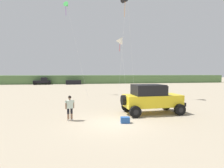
% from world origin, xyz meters
% --- Properties ---
extents(ground_plane, '(220.00, 220.00, 0.00)m').
position_xyz_m(ground_plane, '(0.00, 0.00, 0.00)').
color(ground_plane, tan).
extents(dune_ridge, '(90.00, 7.75, 2.52)m').
position_xyz_m(dune_ridge, '(0.43, 45.45, 1.26)').
color(dune_ridge, '#567A47').
rests_on(dune_ridge, ground_plane).
extents(jeep, '(4.90, 2.52, 2.26)m').
position_xyz_m(jeep, '(3.42, 2.19, 1.20)').
color(jeep, yellow).
rests_on(jeep, ground_plane).
extents(person_watching, '(0.60, 0.39, 1.67)m').
position_xyz_m(person_watching, '(-2.71, 1.16, 0.94)').
color(person_watching, '#8C664C').
rests_on(person_watching, ground_plane).
extents(cooler_box, '(0.59, 0.42, 0.38)m').
position_xyz_m(cooler_box, '(0.76, -0.04, 0.19)').
color(cooler_box, '#23519E').
rests_on(cooler_box, ground_plane).
extents(distant_pickup, '(4.83, 3.00, 1.98)m').
position_xyz_m(distant_pickup, '(-12.72, 40.47, 0.94)').
color(distant_pickup, black).
rests_on(distant_pickup, ground_plane).
extents(distant_sedan, '(4.34, 2.09, 1.20)m').
position_xyz_m(distant_sedan, '(-4.28, 39.73, 0.60)').
color(distant_sedan, black).
rests_on(distant_sedan, ground_plane).
extents(kite_red_delta, '(2.88, 4.82, 14.44)m').
position_xyz_m(kite_red_delta, '(4.37, 14.05, 13.55)').
color(kite_red_delta, black).
rests_on(kite_red_delta, ground_plane).
extents(kite_green_box, '(3.39, 5.89, 13.77)m').
position_xyz_m(kite_green_box, '(-3.99, 16.68, 13.23)').
color(kite_green_box, green).
rests_on(kite_green_box, ground_plane).
extents(kite_purple_stunt, '(1.50, 4.51, 8.07)m').
position_xyz_m(kite_purple_stunt, '(3.41, 12.93, 7.40)').
color(kite_purple_stunt, white).
rests_on(kite_purple_stunt, ground_plane).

